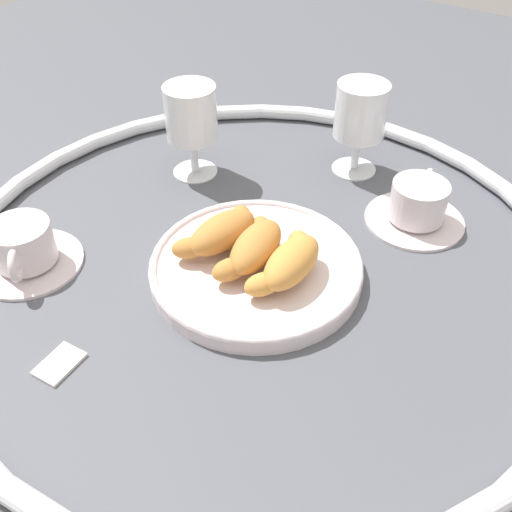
# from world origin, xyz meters

# --- Properties ---
(ground_plane) EXTENTS (2.20, 2.20, 0.00)m
(ground_plane) POSITION_xyz_m (0.00, 0.00, 0.00)
(ground_plane) COLOR #4C4F56
(table_chrome_rim) EXTENTS (0.79, 0.79, 0.02)m
(table_chrome_rim) POSITION_xyz_m (0.00, 0.00, 0.01)
(table_chrome_rim) COLOR silver
(table_chrome_rim) RESTS_ON ground_plane
(pastry_plate) EXTENTS (0.26, 0.26, 0.02)m
(pastry_plate) POSITION_xyz_m (-0.03, -0.01, 0.01)
(pastry_plate) COLOR silver
(pastry_plate) RESTS_ON ground_plane
(croissant_large) EXTENTS (0.14, 0.07, 0.04)m
(croissant_large) POSITION_xyz_m (-0.02, -0.06, 0.04)
(croissant_large) COLOR #CC893D
(croissant_large) RESTS_ON pastry_plate
(croissant_small) EXTENTS (0.14, 0.08, 0.04)m
(croissant_small) POSITION_xyz_m (-0.03, -0.01, 0.04)
(croissant_small) COLOR #BC7A38
(croissant_small) RESTS_ON pastry_plate
(croissant_extra) EXTENTS (0.14, 0.08, 0.04)m
(croissant_extra) POSITION_xyz_m (-0.03, 0.04, 0.04)
(croissant_extra) COLOR #BC7A38
(croissant_extra) RESTS_ON pastry_plate
(coffee_cup_near) EXTENTS (0.14, 0.14, 0.06)m
(coffee_cup_near) POSITION_xyz_m (-0.18, 0.23, 0.03)
(coffee_cup_near) COLOR silver
(coffee_cup_near) RESTS_ON ground_plane
(coffee_cup_far) EXTENTS (0.14, 0.14, 0.06)m
(coffee_cup_far) POSITION_xyz_m (0.19, -0.13, 0.03)
(coffee_cup_far) COLOR silver
(coffee_cup_far) RESTS_ON ground_plane
(juice_glass_left) EXTENTS (0.08, 0.08, 0.14)m
(juice_glass_left) POSITION_xyz_m (0.11, 0.20, 0.09)
(juice_glass_left) COLOR white
(juice_glass_left) RESTS_ON ground_plane
(juice_glass_right) EXTENTS (0.08, 0.08, 0.14)m
(juice_glass_right) POSITION_xyz_m (0.26, -0.00, 0.09)
(juice_glass_right) COLOR white
(juice_glass_right) RESTS_ON ground_plane
(sugar_packet) EXTENTS (0.05, 0.04, 0.01)m
(sugar_packet) POSITION_xyz_m (-0.26, 0.07, 0.00)
(sugar_packet) COLOR white
(sugar_packet) RESTS_ON ground_plane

